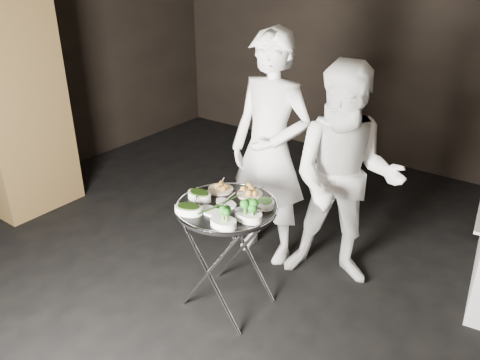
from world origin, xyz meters
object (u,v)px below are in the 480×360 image
Objects in this scene: tray_stand at (227,252)px; waiter_left at (270,151)px; waiter_right at (345,179)px; serving_tray at (227,207)px.

tray_stand is 0.89m from waiter_left.
serving_tray is at bearing -143.32° from waiter_right.
tray_stand is 0.43× the size of waiter_left.
serving_tray is 0.91m from waiter_right.
serving_tray is (0.00, 0.00, 0.36)m from tray_stand.
serving_tray is 0.76m from waiter_left.
waiter_left reaches higher than waiter_right.
waiter_right is at bearing 57.27° from tray_stand.
serving_tray is 0.37× the size of waiter_left.
waiter_left is (-0.14, 0.73, 0.13)m from serving_tray.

